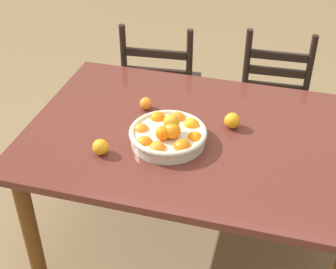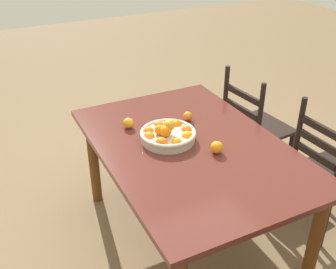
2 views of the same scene
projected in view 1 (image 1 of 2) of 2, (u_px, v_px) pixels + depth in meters
ground_plane at (192, 245)px, 2.59m from camera, size 12.00×12.00×0.00m
dining_table at (196, 150)px, 2.21m from camera, size 1.53×1.04×0.74m
chair_near_window at (162, 91)px, 3.04m from camera, size 0.48×0.48×0.93m
chair_by_cabinet at (272, 101)px, 2.94m from camera, size 0.42×0.42×0.95m
fruit_bowl at (169, 135)px, 2.08m from camera, size 0.34×0.34×0.14m
orange_loose_0 at (100, 147)px, 2.02m from camera, size 0.07×0.07×0.07m
orange_loose_1 at (146, 104)px, 2.31m from camera, size 0.06×0.06×0.06m
orange_loose_2 at (232, 121)px, 2.18m from camera, size 0.07×0.07×0.07m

